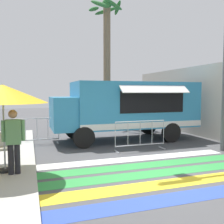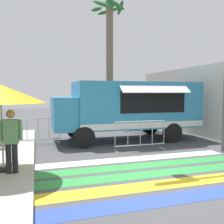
{
  "view_description": "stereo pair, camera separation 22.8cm",
  "coord_description": "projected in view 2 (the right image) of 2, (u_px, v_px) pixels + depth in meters",
  "views": [
    {
      "loc": [
        -3.21,
        -5.62,
        2.14
      ],
      "look_at": [
        -0.32,
        3.03,
        1.42
      ],
      "focal_mm": 40.0,
      "sensor_mm": 36.0,
      "label": 1
    },
    {
      "loc": [
        -2.99,
        -5.69,
        2.14
      ],
      "look_at": [
        -0.32,
        3.03,
        1.42
      ],
      "focal_mm": 40.0,
      "sensor_mm": 36.0,
      "label": 2
    }
  ],
  "objects": [
    {
      "name": "food_truck",
      "position": [
        125.0,
        106.0,
        11.13
      ],
      "size": [
        6.38,
        2.83,
        2.59
      ],
      "color": "#338CBF",
      "rests_on": "ground_plane"
    },
    {
      "name": "palm_tree",
      "position": [
        109.0,
        49.0,
        15.4
      ],
      "size": [
        2.22,
        2.33,
        7.82
      ],
      "color": "#7A664C",
      "rests_on": "ground_plane"
    },
    {
      "name": "traffic_signal_pole",
      "position": [
        188.0,
        12.0,
        8.24
      ],
      "size": [
        5.13,
        0.29,
        6.59
      ],
      "color": "#515456",
      "rests_on": "ground_plane"
    },
    {
      "name": "folding_chair",
      "position": [
        4.0,
        145.0,
        6.92
      ],
      "size": [
        0.46,
        0.46,
        0.87
      ],
      "rotation": [
        0.0,
        0.0,
        -0.22
      ],
      "color": "#4C4C51",
      "rests_on": "sidewalk_left"
    },
    {
      "name": "crosswalk_painted",
      "position": [
        156.0,
        173.0,
        6.58
      ],
      "size": [
        6.4,
        3.6,
        0.01
      ],
      "color": "#334FB2",
      "rests_on": "ground_plane"
    },
    {
      "name": "ground_plane",
      "position": [
        158.0,
        175.0,
        6.46
      ],
      "size": [
        60.0,
        60.0,
        0.0
      ],
      "primitive_type": "plane",
      "color": "#4C4C4F"
    },
    {
      "name": "vendor_person",
      "position": [
        11.0,
        138.0,
        6.02
      ],
      "size": [
        0.53,
        0.21,
        1.56
      ],
      "rotation": [
        0.0,
        0.0,
        -0.04
      ],
      "color": "black",
      "rests_on": "sidewalk_left"
    },
    {
      "name": "patio_umbrella",
      "position": [
        1.0,
        94.0,
        6.13
      ],
      "size": [
        2.15,
        2.15,
        2.16
      ],
      "color": "black",
      "rests_on": "sidewalk_left"
    },
    {
      "name": "barricade_side",
      "position": [
        38.0,
        131.0,
        10.32
      ],
      "size": [
        1.78,
        0.44,
        1.1
      ],
      "color": "#B7BABF",
      "rests_on": "ground_plane"
    },
    {
      "name": "barricade_front",
      "position": [
        140.0,
        136.0,
        9.2
      ],
      "size": [
        1.98,
        0.44,
        1.1
      ],
      "color": "#B7BABF",
      "rests_on": "ground_plane"
    }
  ]
}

